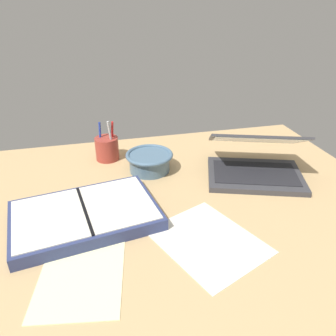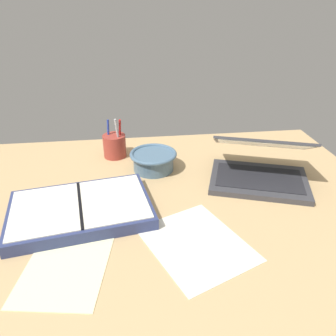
{
  "view_description": "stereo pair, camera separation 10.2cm",
  "coord_description": "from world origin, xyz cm",
  "px_view_note": "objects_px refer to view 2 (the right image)",
  "views": [
    {
      "loc": [
        -17.69,
        -79.48,
        57.09
      ],
      "look_at": [
        3.55,
        7.73,
        9.0
      ],
      "focal_mm": 35.0,
      "sensor_mm": 36.0,
      "label": 1
    },
    {
      "loc": [
        -7.69,
        -81.32,
        57.09
      ],
      "look_at": [
        3.55,
        7.73,
        9.0
      ],
      "focal_mm": 35.0,
      "sensor_mm": 36.0,
      "label": 2
    }
  ],
  "objects_px": {
    "bowl": "(153,160)",
    "pen_cup": "(115,145)",
    "planner": "(81,209)",
    "laptop": "(260,167)",
    "scissors": "(97,225)"
  },
  "relations": [
    {
      "from": "planner",
      "to": "pen_cup",
      "type": "bearing_deg",
      "value": 67.17
    },
    {
      "from": "planner",
      "to": "scissors",
      "type": "height_order",
      "value": "planner"
    },
    {
      "from": "laptop",
      "to": "planner",
      "type": "bearing_deg",
      "value": -148.35
    },
    {
      "from": "bowl",
      "to": "pen_cup",
      "type": "relative_size",
      "value": 1.05
    },
    {
      "from": "laptop",
      "to": "bowl",
      "type": "relative_size",
      "value": 2.32
    },
    {
      "from": "laptop",
      "to": "pen_cup",
      "type": "distance_m",
      "value": 0.53
    },
    {
      "from": "bowl",
      "to": "scissors",
      "type": "bearing_deg",
      "value": -120.32
    },
    {
      "from": "laptop",
      "to": "pen_cup",
      "type": "height_order",
      "value": "laptop"
    },
    {
      "from": "laptop",
      "to": "scissors",
      "type": "height_order",
      "value": "laptop"
    },
    {
      "from": "laptop",
      "to": "scissors",
      "type": "relative_size",
      "value": 2.72
    },
    {
      "from": "bowl",
      "to": "pen_cup",
      "type": "distance_m",
      "value": 0.18
    },
    {
      "from": "laptop",
      "to": "pen_cup",
      "type": "relative_size",
      "value": 2.44
    },
    {
      "from": "bowl",
      "to": "scissors",
      "type": "xyz_separation_m",
      "value": [
        -0.17,
        -0.3,
        -0.03
      ]
    },
    {
      "from": "scissors",
      "to": "planner",
      "type": "bearing_deg",
      "value": 144.96
    },
    {
      "from": "pen_cup",
      "to": "laptop",
      "type": "bearing_deg",
      "value": -26.88
    }
  ]
}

